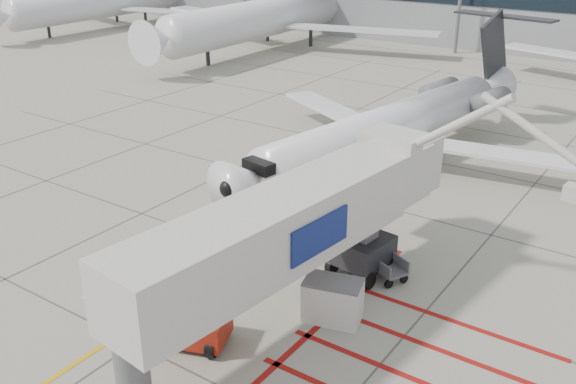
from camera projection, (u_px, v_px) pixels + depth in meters
The scene contains 8 objects.
ground_plane at pixel (206, 295), 26.58m from camera, with size 260.00×260.00×0.00m, color #9F9C89.
regional_jet at pixel (369, 110), 37.17m from camera, with size 24.38×30.74×8.06m, color white, non-canonical shape.
jet_bridge at pixel (272, 246), 22.81m from camera, with size 8.64×18.23×7.29m, color silver, non-canonical shape.
pushback_tug at pixel (191, 324), 23.36m from camera, with size 2.70×1.69×1.58m, color #A61F10, non-canonical shape.
baggage_cart at pixel (387, 267), 27.57m from camera, with size 1.72×1.09×1.09m, color #56565B, non-canonical shape.
ground_power_unit at pixel (333, 300), 24.62m from camera, with size 2.19×1.28×1.73m, color silver, non-canonical shape.
cone_nose at pixel (283, 231), 31.31m from camera, with size 0.40×0.40×0.55m, color #FF660D.
cone_side at pixel (353, 222), 32.19m from camera, with size 0.40×0.40×0.56m, color #EE3D0C.
Camera 1 is at (15.62, -16.77, 14.53)m, focal length 40.00 mm.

